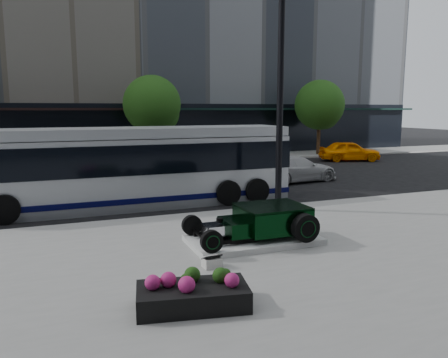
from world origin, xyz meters
name	(u,v)px	position (x,y,z in m)	size (l,w,h in m)	color
ground	(200,202)	(0.00, 0.00, 0.00)	(120.00, 120.00, 0.00)	black
sidewalk_near	(395,320)	(0.00, -10.50, 0.06)	(70.00, 17.00, 0.12)	gray
sidewalk_far	(136,161)	(0.00, 14.00, 0.06)	(70.00, 4.00, 0.12)	gray
street_trees	(154,107)	(1.15, 13.07, 3.77)	(29.80, 3.80, 5.70)	black
display_plinth	(253,240)	(-0.46, -5.83, 0.20)	(3.40, 1.80, 0.15)	silver
hot_rod	(265,220)	(-0.13, -5.83, 0.70)	(3.22, 2.00, 0.81)	black
info_plaque	(212,262)	(-2.09, -7.14, 0.24)	(0.42, 0.33, 0.31)	silver
lamppost	(280,112)	(2.01, -2.62, 3.50)	(0.40, 0.40, 7.30)	black
flower_planter	(193,295)	(-3.09, -8.89, 0.35)	(2.11, 1.33, 0.64)	black
transit_bus	(131,166)	(-2.57, 0.40, 1.49)	(12.12, 2.88, 2.92)	#AFB3B9
white_sedan	(295,169)	(5.99, 2.91, 0.65)	(1.82, 4.47, 1.30)	silver
yellow_taxi	(350,151)	(14.08, 9.22, 0.70)	(1.66, 4.13, 1.41)	#FF8B00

